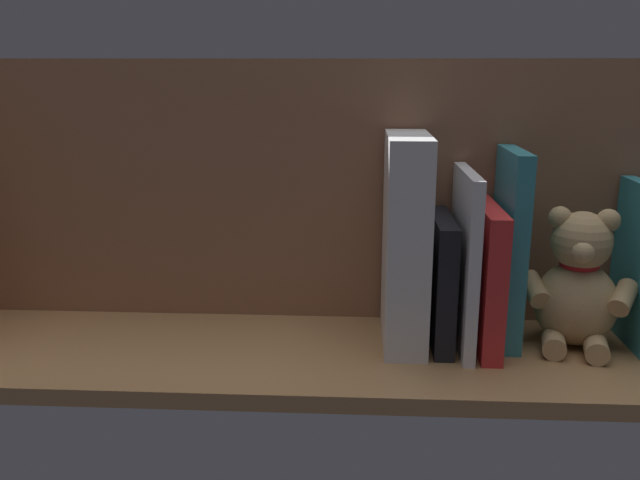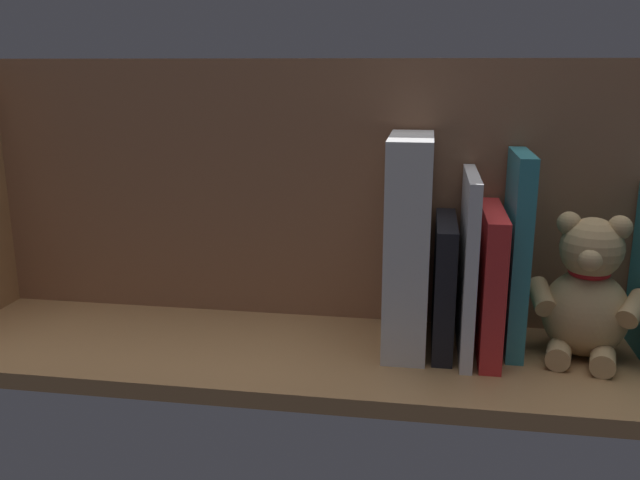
% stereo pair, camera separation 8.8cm
% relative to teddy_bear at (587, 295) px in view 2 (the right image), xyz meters
% --- Properties ---
extents(ground_plane, '(1.10, 0.29, 0.02)m').
position_rel_teddy_bear_xyz_m(ground_plane, '(0.34, 0.03, -0.09)').
color(ground_plane, '#A87A4C').
extents(shelf_back_panel, '(1.10, 0.02, 0.38)m').
position_rel_teddy_bear_xyz_m(shelf_back_panel, '(0.34, -0.09, 0.11)').
color(shelf_back_panel, '#946446').
rests_on(shelf_back_panel, ground_plane).
extents(teddy_bear, '(0.15, 0.14, 0.19)m').
position_rel_teddy_bear_xyz_m(teddy_bear, '(0.00, 0.00, 0.00)').
color(teddy_bear, tan).
rests_on(teddy_bear, ground_plane).
extents(book_3, '(0.02, 0.13, 0.26)m').
position_rel_teddy_bear_xyz_m(book_3, '(0.09, -0.02, 0.05)').
color(book_3, teal).
rests_on(book_3, ground_plane).
extents(book_4, '(0.03, 0.17, 0.19)m').
position_rel_teddy_bear_xyz_m(book_4, '(0.12, 0.00, 0.01)').
color(book_4, red).
rests_on(book_4, ground_plane).
extents(book_5, '(0.02, 0.17, 0.24)m').
position_rel_teddy_bear_xyz_m(book_5, '(0.15, 0.00, 0.04)').
color(book_5, silver).
rests_on(book_5, ground_plane).
extents(book_6, '(0.03, 0.15, 0.17)m').
position_rel_teddy_bear_xyz_m(book_6, '(0.18, -0.01, 0.00)').
color(book_6, black).
rests_on(book_6, ground_plane).
extents(dictionary_thick_white, '(0.06, 0.16, 0.28)m').
position_rel_teddy_bear_xyz_m(dictionary_thick_white, '(0.23, -0.00, 0.06)').
color(dictionary_thick_white, silver).
rests_on(dictionary_thick_white, ground_plane).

